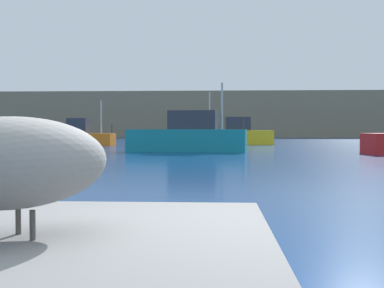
{
  "coord_description": "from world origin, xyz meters",
  "views": [
    {
      "loc": [
        0.21,
        -3.15,
        1.34
      ],
      "look_at": [
        -0.95,
        18.76,
        0.67
      ],
      "focal_mm": 44.77,
      "sensor_mm": 36.0,
      "label": 1
    }
  ],
  "objects_px": {
    "fishing_boat_yellow": "(234,135)",
    "pelican": "(13,161)",
    "fishing_boat_teal": "(188,136)",
    "mooring_buoy": "(38,173)",
    "fishing_boat_orange": "(82,136)"
  },
  "relations": [
    {
      "from": "fishing_boat_teal",
      "to": "mooring_buoy",
      "type": "relative_size",
      "value": 11.03
    },
    {
      "from": "pelican",
      "to": "fishing_boat_orange",
      "type": "bearing_deg",
      "value": -118.9
    },
    {
      "from": "fishing_boat_yellow",
      "to": "fishing_boat_orange",
      "type": "bearing_deg",
      "value": 10.56
    },
    {
      "from": "fishing_boat_orange",
      "to": "pelican",
      "type": "bearing_deg",
      "value": -67.15
    },
    {
      "from": "fishing_boat_yellow",
      "to": "fishing_boat_teal",
      "type": "distance_m",
      "value": 14.29
    },
    {
      "from": "pelican",
      "to": "fishing_boat_yellow",
      "type": "height_order",
      "value": "fishing_boat_yellow"
    },
    {
      "from": "fishing_boat_orange",
      "to": "fishing_boat_yellow",
      "type": "bearing_deg",
      "value": 21.48
    },
    {
      "from": "fishing_boat_orange",
      "to": "mooring_buoy",
      "type": "bearing_deg",
      "value": -68.59
    },
    {
      "from": "fishing_boat_yellow",
      "to": "mooring_buoy",
      "type": "xyz_separation_m",
      "value": [
        -5.59,
        -31.72,
        -0.54
      ]
    },
    {
      "from": "fishing_boat_teal",
      "to": "fishing_boat_orange",
      "type": "bearing_deg",
      "value": 137.82
    },
    {
      "from": "fishing_boat_orange",
      "to": "fishing_boat_yellow",
      "type": "xyz_separation_m",
      "value": [
        12.69,
        3.17,
        0.06
      ]
    },
    {
      "from": "fishing_boat_yellow",
      "to": "pelican",
      "type": "bearing_deg",
      "value": 82.92
    },
    {
      "from": "fishing_boat_orange",
      "to": "mooring_buoy",
      "type": "xyz_separation_m",
      "value": [
        7.1,
        -28.54,
        -0.49
      ]
    },
    {
      "from": "pelican",
      "to": "fishing_boat_yellow",
      "type": "xyz_separation_m",
      "value": [
        2.52,
        40.08,
        -0.31
      ]
    },
    {
      "from": "mooring_buoy",
      "to": "fishing_boat_orange",
      "type": "bearing_deg",
      "value": 103.96
    }
  ]
}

